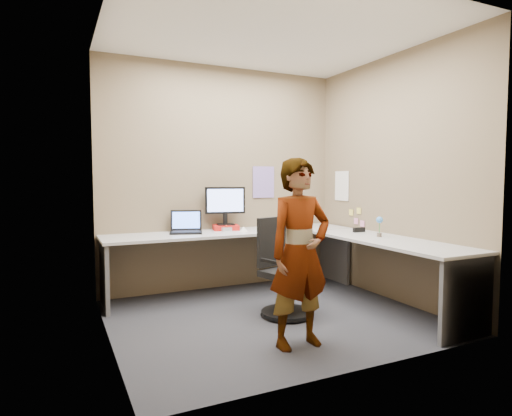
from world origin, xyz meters
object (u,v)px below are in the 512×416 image
desk (291,248)px  office_chair (283,276)px  monitor (225,203)px  person (300,253)px

desk → office_chair: office_chair is taller
desk → monitor: (-0.47, 0.76, 0.47)m
desk → office_chair: bearing=-129.1°
office_chair → person: size_ratio=0.63×
desk → person: bearing=-116.6°
office_chair → person: (-0.25, -0.74, 0.37)m
office_chair → person: person is taller
monitor → office_chair: monitor is taller
monitor → person: bearing=-80.0°
monitor → desk: bearing=-45.4°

